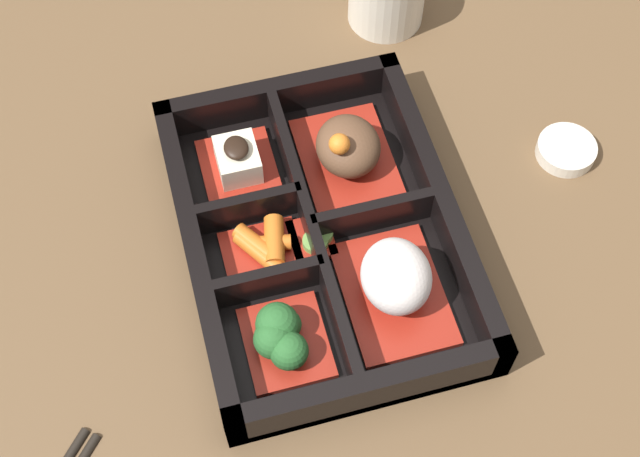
% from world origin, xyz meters
% --- Properties ---
extents(ground_plane, '(3.00, 3.00, 0.00)m').
position_xyz_m(ground_plane, '(0.00, 0.00, 0.00)').
color(ground_plane, brown).
extents(bento_base, '(0.28, 0.20, 0.01)m').
position_xyz_m(bento_base, '(0.00, 0.00, 0.01)').
color(bento_base, black).
rests_on(bento_base, ground_plane).
extents(bento_rim, '(0.28, 0.20, 0.04)m').
position_xyz_m(bento_rim, '(0.00, -0.00, 0.02)').
color(bento_rim, black).
rests_on(bento_rim, ground_plane).
extents(bowl_stew, '(0.10, 0.07, 0.05)m').
position_xyz_m(bowl_stew, '(-0.06, 0.04, 0.03)').
color(bowl_stew, maroon).
rests_on(bowl_stew, bento_base).
extents(bowl_rice, '(0.10, 0.07, 0.06)m').
position_xyz_m(bowl_rice, '(0.06, 0.04, 0.03)').
color(bowl_rice, maroon).
rests_on(bowl_rice, bento_base).
extents(bowl_tofu, '(0.07, 0.06, 0.04)m').
position_xyz_m(bowl_tofu, '(-0.08, -0.05, 0.02)').
color(bowl_tofu, maroon).
rests_on(bowl_tofu, bento_base).
extents(bowl_carrots, '(0.05, 0.06, 0.02)m').
position_xyz_m(bowl_carrots, '(0.00, -0.04, 0.02)').
color(bowl_carrots, maroon).
rests_on(bowl_carrots, bento_base).
extents(bowl_greens, '(0.07, 0.06, 0.04)m').
position_xyz_m(bowl_greens, '(0.08, -0.05, 0.03)').
color(bowl_greens, maroon).
rests_on(bowl_greens, bento_base).
extents(bowl_pickles, '(0.04, 0.03, 0.01)m').
position_xyz_m(bowl_pickles, '(0.00, -0.00, 0.02)').
color(bowl_pickles, maroon).
rests_on(bowl_pickles, bento_base).
extents(sauce_dish, '(0.05, 0.05, 0.01)m').
position_xyz_m(sauce_dish, '(-0.03, 0.22, 0.01)').
color(sauce_dish, beige).
rests_on(sauce_dish, ground_plane).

